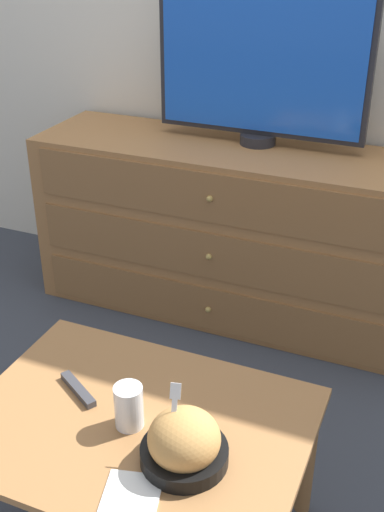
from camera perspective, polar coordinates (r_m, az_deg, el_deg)
ground_plane at (r=3.02m, az=5.85°, el=-2.11°), size 12.00×12.00×0.00m
dresser at (r=2.64m, az=3.38°, el=2.19°), size 1.59×0.48×0.72m
tv at (r=2.48m, az=6.22°, el=16.47°), size 0.81×0.14×0.58m
coffee_table at (r=1.66m, az=-4.95°, el=-15.99°), size 0.83×0.62×0.43m
takeout_bowl at (r=1.49m, az=-0.70°, el=-16.32°), size 0.20×0.20×0.19m
drink_cup at (r=1.58m, az=-5.62°, el=-13.35°), size 0.07×0.07×0.11m
napkin at (r=1.46m, az=-5.38°, el=-20.34°), size 0.15×0.15×0.00m
remote_control at (r=1.72m, az=-10.09°, el=-11.59°), size 0.14×0.10×0.02m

